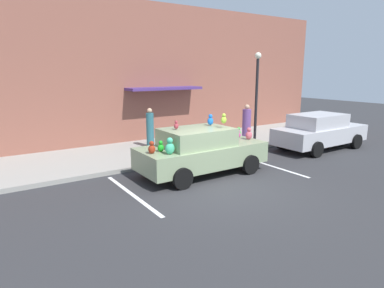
# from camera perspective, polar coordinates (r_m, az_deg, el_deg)

# --- Properties ---
(ground_plane) EXTENTS (60.00, 60.00, 0.00)m
(ground_plane) POSITION_cam_1_polar(r_m,az_deg,el_deg) (9.86, 5.72, -7.44)
(ground_plane) COLOR #2D2D30
(sidewalk) EXTENTS (24.00, 4.00, 0.15)m
(sidewalk) POSITION_cam_1_polar(r_m,az_deg,el_deg) (13.90, -7.40, -1.27)
(sidewalk) COLOR gray
(sidewalk) RESTS_ON ground
(storefront_building) EXTENTS (24.00, 1.25, 6.40)m
(storefront_building) POSITION_cam_1_polar(r_m,az_deg,el_deg) (15.48, -11.27, 11.65)
(storefront_building) COLOR brown
(storefront_building) RESTS_ON ground
(parking_stripe_front) EXTENTS (0.12, 3.60, 0.01)m
(parking_stripe_front) POSITION_cam_1_polar(r_m,az_deg,el_deg) (12.40, 12.92, -3.51)
(parking_stripe_front) COLOR silver
(parking_stripe_front) RESTS_ON ground
(parking_stripe_rear) EXTENTS (0.12, 3.60, 0.01)m
(parking_stripe_rear) POSITION_cam_1_polar(r_m,az_deg,el_deg) (9.44, -10.28, -8.48)
(parking_stripe_rear) COLOR silver
(parking_stripe_rear) RESTS_ON ground
(plush_covered_car) EXTENTS (4.27, 1.98, 2.01)m
(plush_covered_car) POSITION_cam_1_polar(r_m,az_deg,el_deg) (10.85, 1.52, -1.13)
(plush_covered_car) COLOR gray
(plush_covered_car) RESTS_ON ground
(parked_sedan_behind) EXTENTS (4.44, 1.94, 1.54)m
(parked_sedan_behind) POSITION_cam_1_polar(r_m,az_deg,el_deg) (15.42, 21.03, 2.07)
(parked_sedan_behind) COLOR #B7B7BC
(parked_sedan_behind) RESTS_ON ground
(teddy_bear_on_sidewalk) EXTENTS (0.30, 0.25, 0.57)m
(teddy_bear_on_sidewalk) POSITION_cam_1_polar(r_m,az_deg,el_deg) (13.66, 0.97, 0.04)
(teddy_bear_on_sidewalk) COLOR #9E723D
(teddy_bear_on_sidewalk) RESTS_ON sidewalk
(street_lamp_post) EXTENTS (0.28, 0.28, 3.97)m
(street_lamp_post) POSITION_cam_1_polar(r_m,az_deg,el_deg) (14.94, 11.04, 9.27)
(street_lamp_post) COLOR black
(street_lamp_post) RESTS_ON sidewalk
(pedestrian_near_shopfront) EXTENTS (0.32, 0.32, 1.67)m
(pedestrian_near_shopfront) POSITION_cam_1_polar(r_m,az_deg,el_deg) (14.22, -7.20, 2.56)
(pedestrian_near_shopfront) COLOR #2B606C
(pedestrian_near_shopfront) RESTS_ON sidewalk
(pedestrian_walking_past) EXTENTS (0.37, 0.37, 1.78)m
(pedestrian_walking_past) POSITION_cam_1_polar(r_m,az_deg,el_deg) (14.77, 9.32, 3.02)
(pedestrian_walking_past) COLOR #704789
(pedestrian_walking_past) RESTS_ON sidewalk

